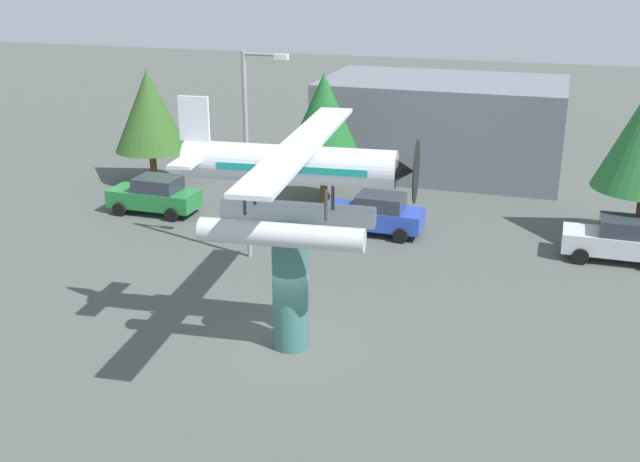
{
  "coord_description": "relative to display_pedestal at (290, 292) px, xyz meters",
  "views": [
    {
      "loc": [
        7.28,
        -20.11,
        11.57
      ],
      "look_at": [
        0.0,
        3.0,
        2.78
      ],
      "focal_mm": 43.2,
      "sensor_mm": 36.0,
      "label": 1
    }
  ],
  "objects": [
    {
      "name": "car_near_green",
      "position": [
        -10.43,
        10.38,
        -0.97
      ],
      "size": [
        4.2,
        2.02,
        1.76
      ],
      "rotation": [
        0.0,
        0.0,
        3.14
      ],
      "color": "#237A38",
      "rests_on": "ground"
    },
    {
      "name": "display_pedestal",
      "position": [
        0.0,
        0.0,
        0.0
      ],
      "size": [
        1.1,
        1.1,
        3.7
      ],
      "primitive_type": "cylinder",
      "color": "#386B66",
      "rests_on": "ground"
    },
    {
      "name": "streetlight_primary",
      "position": [
        -3.91,
        6.59,
        2.86
      ],
      "size": [
        1.84,
        0.28,
        8.15
      ],
      "color": "gray",
      "rests_on": "ground"
    },
    {
      "name": "floatplane_monument",
      "position": [
        0.13,
        0.01,
        3.52
      ],
      "size": [
        7.01,
        10.46,
        4.0
      ],
      "rotation": [
        0.0,
        0.0,
        0.09
      ],
      "color": "silver",
      "rests_on": "display_pedestal"
    },
    {
      "name": "ground_plane",
      "position": [
        0.0,
        0.0,
        -1.85
      ],
      "size": [
        140.0,
        140.0,
        0.0
      ],
      "primitive_type": "plane",
      "color": "#4C514C"
    },
    {
      "name": "tree_west",
      "position": [
        -13.11,
        15.06,
        1.98
      ],
      "size": [
        3.77,
        3.77,
        5.94
      ],
      "color": "brown",
      "rests_on": "ground"
    },
    {
      "name": "storefront_building",
      "position": [
        1.1,
        22.0,
        0.68
      ],
      "size": [
        12.98,
        7.91,
        5.07
      ],
      "primitive_type": "cube",
      "color": "slate",
      "rests_on": "ground"
    },
    {
      "name": "car_mid_blue",
      "position": [
        0.09,
        10.81,
        -0.97
      ],
      "size": [
        4.2,
        2.02,
        1.76
      ],
      "rotation": [
        0.0,
        0.0,
        3.14
      ],
      "color": "#2847B7",
      "rests_on": "ground"
    },
    {
      "name": "tree_east",
      "position": [
        -3.35,
        14.23,
        2.4
      ],
      "size": [
        3.71,
        3.71,
        6.33
      ],
      "color": "brown",
      "rests_on": "ground"
    },
    {
      "name": "car_far_silver",
      "position": [
        10.03,
        10.63,
        -0.97
      ],
      "size": [
        4.2,
        2.02,
        1.76
      ],
      "rotation": [
        0.0,
        0.0,
        3.14
      ],
      "color": "silver",
      "rests_on": "ground"
    }
  ]
}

